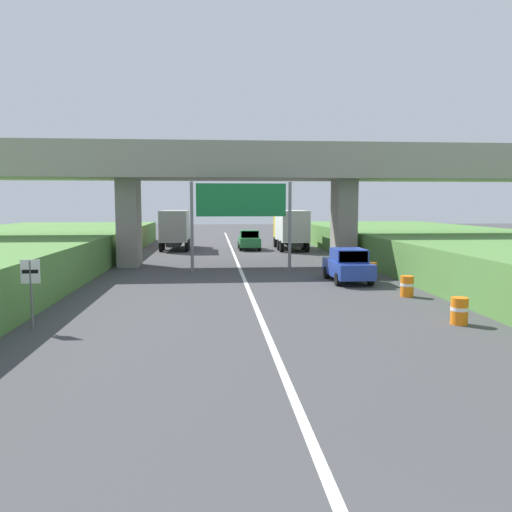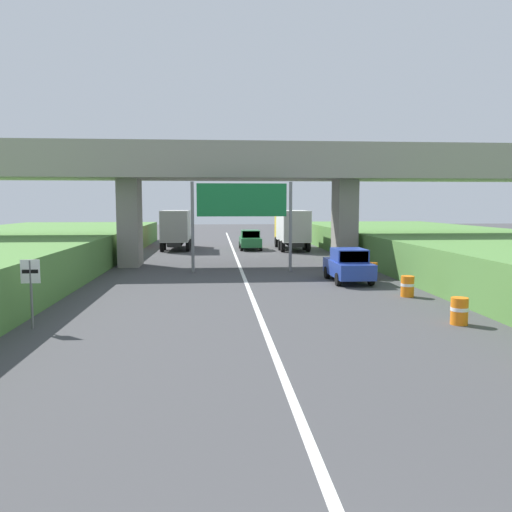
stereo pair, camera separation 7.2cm
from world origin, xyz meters
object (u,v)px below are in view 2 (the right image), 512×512
(car_blue, at_px, (348,265))
(construction_barrel_2, at_px, (407,286))
(truck_red, at_px, (177,227))
(car_green, at_px, (250,240))
(truck_yellow, at_px, (291,228))
(speed_limit_sign, at_px, (31,283))
(overhead_highway_sign, at_px, (242,206))
(construction_barrel_3, at_px, (372,271))
(construction_barrel_1, at_px, (459,311))
(construction_barrel_4, at_px, (347,260))

(car_blue, distance_m, construction_barrel_2, 4.62)
(truck_red, relative_size, car_green, 1.78)
(truck_yellow, bearing_deg, car_blue, -89.63)
(construction_barrel_2, bearing_deg, speed_limit_sign, -161.84)
(overhead_highway_sign, relative_size, construction_barrel_2, 6.53)
(overhead_highway_sign, height_order, truck_yellow, overhead_highway_sign)
(construction_barrel_3, bearing_deg, car_blue, -152.50)
(car_green, distance_m, construction_barrel_3, 19.14)
(overhead_highway_sign, bearing_deg, truck_yellow, 70.89)
(overhead_highway_sign, distance_m, truck_yellow, 15.76)
(speed_limit_sign, xyz_separation_m, construction_barrel_1, (13.89, -0.52, -1.02))
(overhead_highway_sign, relative_size, car_green, 1.43)
(overhead_highway_sign, height_order, construction_barrel_1, overhead_highway_sign)
(truck_yellow, distance_m, construction_barrel_3, 18.31)
(truck_red, height_order, construction_barrel_1, truck_red)
(construction_barrel_1, bearing_deg, car_blue, 97.47)
(truck_yellow, relative_size, car_blue, 1.78)
(construction_barrel_1, height_order, construction_barrel_4, same)
(car_blue, bearing_deg, overhead_highway_sign, 141.41)
(construction_barrel_1, bearing_deg, truck_red, 111.15)
(truck_red, distance_m, construction_barrel_2, 27.07)
(car_green, bearing_deg, truck_yellow, -3.55)
(truck_yellow, relative_size, construction_barrel_4, 8.11)
(car_green, bearing_deg, construction_barrel_1, -80.14)
(car_blue, relative_size, construction_barrel_4, 4.56)
(truck_yellow, distance_m, construction_barrel_2, 23.42)
(overhead_highway_sign, distance_m, construction_barrel_2, 11.38)
(truck_yellow, height_order, construction_barrel_4, truck_yellow)
(construction_barrel_2, relative_size, construction_barrel_3, 1.00)
(overhead_highway_sign, height_order, construction_barrel_3, overhead_highway_sign)
(overhead_highway_sign, xyz_separation_m, construction_barrel_3, (6.73, -3.41, -3.42))
(construction_barrel_1, distance_m, construction_barrel_3, 10.29)
(car_blue, bearing_deg, truck_red, 116.94)
(truck_yellow, relative_size, construction_barrel_3, 8.11)
(car_blue, xyz_separation_m, construction_barrel_2, (1.45, -4.37, -0.40))
(overhead_highway_sign, distance_m, car_blue, 7.35)
(truck_yellow, distance_m, car_green, 3.78)
(truck_yellow, xyz_separation_m, car_green, (-3.62, 0.22, -1.08))
(construction_barrel_1, bearing_deg, car_green, 99.86)
(car_green, height_order, construction_barrel_4, car_green)
(speed_limit_sign, bearing_deg, car_blue, 35.42)
(construction_barrel_4, bearing_deg, truck_red, 129.47)
(truck_yellow, bearing_deg, car_green, 176.45)
(truck_red, relative_size, construction_barrel_2, 8.11)
(truck_yellow, xyz_separation_m, construction_barrel_3, (1.61, -18.18, -1.47))
(truck_red, bearing_deg, construction_barrel_2, -64.51)
(speed_limit_sign, bearing_deg, construction_barrel_4, 46.63)
(car_blue, height_order, construction_barrel_4, car_blue)
(truck_red, xyz_separation_m, truck_yellow, (10.06, -1.08, 0.00))
(construction_barrel_2, bearing_deg, construction_barrel_1, -92.26)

